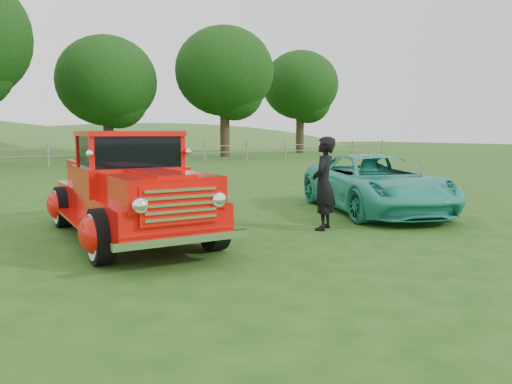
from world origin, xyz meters
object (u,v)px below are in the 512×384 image
tree_mid_east (224,72)px  man (324,183)px  tree_far_east (300,85)px  tree_near_east (107,81)px  red_pickup (130,191)px  teal_sedan (375,184)px

tree_mid_east → man: 28.84m
tree_mid_east → tree_far_east: (9.00, 3.00, -0.31)m
tree_mid_east → tree_near_east: bearing=166.0°
tree_near_east → red_pickup: bearing=-103.9°
tree_far_east → man: tree_far_east is taller
tree_mid_east → red_pickup: tree_mid_east is taller
tree_far_east → man: size_ratio=5.25×
tree_near_east → tree_mid_east: bearing=-14.0°
teal_sedan → tree_mid_east: bearing=89.0°
tree_far_east → red_pickup: size_ratio=1.77×
red_pickup → man: (3.21, -1.11, 0.05)m
tree_mid_east → red_pickup: size_ratio=1.88×
tree_far_east → red_pickup: bearing=-130.4°
tree_near_east → man: (-3.43, -27.94, -4.40)m
man → tree_near_east: bearing=-135.3°
tree_mid_east → tree_far_east: tree_mid_east is taller
tree_far_east → teal_sedan: size_ratio=1.94×
tree_near_east → teal_sedan: (-1.15, -26.91, -4.61)m
tree_mid_east → man: bearing=-113.8°
tree_near_east → teal_sedan: bearing=-92.4°
red_pickup → man: 3.40m
tree_mid_east → teal_sedan: bearing=-110.2°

